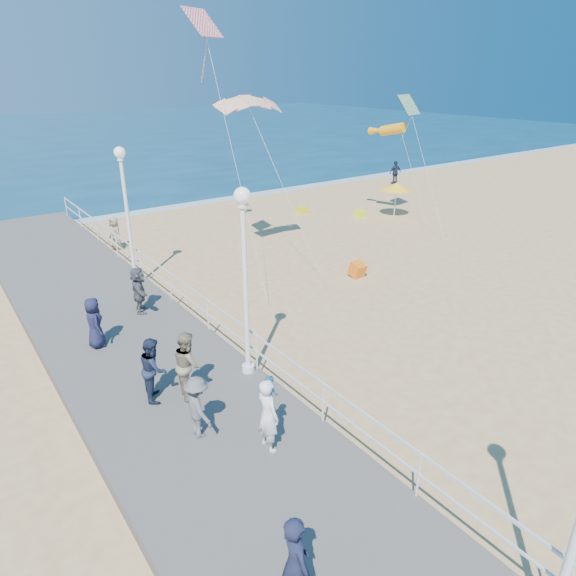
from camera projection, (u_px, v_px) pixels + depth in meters
ground at (380, 332)px, 17.80m from camera, size 160.00×160.00×0.00m
ocean at (19, 140)px, 66.30m from camera, size 160.00×90.00×0.05m
surf_line at (152, 211)px, 33.08m from camera, size 160.00×1.20×0.04m
boardwalk at (180, 403)px, 13.68m from camera, size 5.00×44.00×0.40m
railing at (256, 342)px, 14.59m from camera, size 0.05×42.00×0.55m
lamp_post_mid at (245, 265)px, 13.48m from camera, size 0.44×0.44×5.32m
lamp_post_far at (126, 200)px, 20.20m from camera, size 0.44×0.44×5.32m
woman_holding_toddler at (268, 415)px, 11.41m from camera, size 0.46×0.68×1.81m
toddler_held at (269, 394)px, 11.44m from camera, size 0.37×0.47×0.94m
spectator_0 at (296, 564)px, 7.95m from camera, size 0.53×0.73×1.86m
spectator_1 at (188, 364)px, 13.36m from camera, size 0.87×1.02×1.84m
spectator_2 at (198, 407)px, 11.89m from camera, size 0.60×1.02×1.56m
spectator_4 at (94, 323)px, 15.78m from camera, size 0.55×0.82×1.63m
spectator_5 at (139, 290)px, 18.07m from camera, size 0.94×1.64×1.69m
spectator_7 at (154, 368)px, 13.27m from camera, size 0.93×1.03×1.74m
beach_walker_a at (243, 202)px, 31.92m from camera, size 1.17×0.95×1.57m
beach_walker_b at (395, 172)px, 40.54m from camera, size 1.13×0.56×1.85m
beach_walker_c at (115, 233)px, 25.71m from camera, size 0.71×0.92×1.67m
box_kite at (357, 271)px, 22.40m from camera, size 0.55×0.71×0.74m
beach_umbrella at (396, 186)px, 30.93m from camera, size 1.90×1.90×2.14m
beach_chair_left at (302, 210)px, 32.52m from camera, size 0.55×0.55×0.40m
beach_chair_right at (360, 214)px, 31.72m from camera, size 0.55×0.55×0.40m
kite_parafoil at (249, 101)px, 21.18m from camera, size 3.01×0.94×0.65m
kite_windsock at (393, 129)px, 29.09m from camera, size 0.99×2.57×1.06m
kite_diamond_multi at (409, 105)px, 28.13m from camera, size 1.44×1.09×1.02m
kite_diamond_redwhite at (203, 22)px, 18.81m from camera, size 1.58×1.37×1.01m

